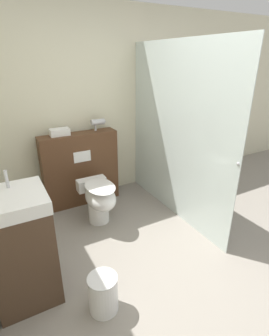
{
  "coord_description": "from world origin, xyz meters",
  "views": [
    {
      "loc": [
        -1.28,
        -1.34,
        1.85
      ],
      "look_at": [
        0.12,
        1.19,
        0.63
      ],
      "focal_mm": 28.0,
      "sensor_mm": 36.0,
      "label": 1
    }
  ],
  "objects_px": {
    "hair_drier": "(98,122)",
    "waste_bin": "(103,294)",
    "toilet": "(99,199)",
    "sink_vanity": "(21,248)"
  },
  "relations": [
    {
      "from": "toilet",
      "to": "waste_bin",
      "type": "relative_size",
      "value": 1.89
    },
    {
      "from": "hair_drier",
      "to": "waste_bin",
      "type": "xyz_separation_m",
      "value": [
        -0.71,
        -1.75,
        -0.92
      ]
    },
    {
      "from": "hair_drier",
      "to": "waste_bin",
      "type": "height_order",
      "value": "hair_drier"
    },
    {
      "from": "toilet",
      "to": "waste_bin",
      "type": "height_order",
      "value": "toilet"
    },
    {
      "from": "hair_drier",
      "to": "waste_bin",
      "type": "bearing_deg",
      "value": -111.95
    },
    {
      "from": "toilet",
      "to": "sink_vanity",
      "type": "distance_m",
      "value": 1.16
    },
    {
      "from": "toilet",
      "to": "sink_vanity",
      "type": "height_order",
      "value": "sink_vanity"
    },
    {
      "from": "sink_vanity",
      "to": "waste_bin",
      "type": "distance_m",
      "value": 0.73
    },
    {
      "from": "hair_drier",
      "to": "toilet",
      "type": "bearing_deg",
      "value": -114.26
    },
    {
      "from": "sink_vanity",
      "to": "hair_drier",
      "type": "bearing_deg",
      "value": 47.52
    }
  ]
}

